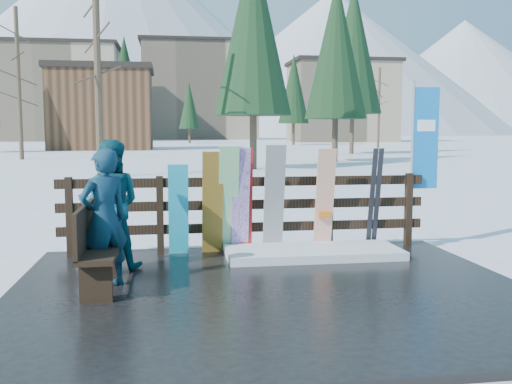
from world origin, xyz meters
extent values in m
plane|color=white|center=(0.00, 0.00, 0.00)|extent=(700.00, 700.00, 0.00)
cube|color=black|center=(0.00, 0.00, 0.04)|extent=(6.00, 5.00, 0.08)
cube|color=black|center=(-2.60, 2.20, 0.66)|extent=(0.10, 0.10, 1.15)
cube|color=black|center=(-1.30, 2.20, 0.66)|extent=(0.10, 0.10, 1.15)
cube|color=black|center=(0.00, 2.20, 0.66)|extent=(0.10, 0.10, 1.15)
cube|color=black|center=(1.30, 2.20, 0.66)|extent=(0.10, 0.10, 1.15)
cube|color=black|center=(2.60, 2.20, 0.66)|extent=(0.10, 0.10, 1.15)
cube|color=black|center=(0.00, 2.20, 0.43)|extent=(5.60, 0.05, 0.14)
cube|color=black|center=(0.00, 2.20, 0.78)|extent=(5.60, 0.05, 0.14)
cube|color=black|center=(0.00, 2.20, 1.13)|extent=(5.60, 0.05, 0.14)
cube|color=white|center=(0.89, 1.60, 0.14)|extent=(2.52, 1.00, 0.12)
cube|color=black|center=(-1.94, 0.35, 0.53)|extent=(0.40, 1.50, 0.06)
cube|color=black|center=(-1.94, -0.25, 0.30)|extent=(0.34, 0.06, 0.45)
cube|color=black|center=(-1.94, 0.95, 0.30)|extent=(0.34, 0.06, 0.45)
cube|color=black|center=(-2.12, 0.35, 0.80)|extent=(0.05, 1.50, 0.50)
cube|color=#1EB5D8|center=(-1.03, 1.98, 0.75)|extent=(0.29, 0.27, 1.34)
cube|color=white|center=(-0.30, 1.98, 0.88)|extent=(0.29, 0.45, 1.60)
cube|color=yellow|center=(-0.53, 1.98, 0.84)|extent=(0.31, 0.38, 1.52)
cube|color=white|center=(-0.12, 1.98, 0.87)|extent=(0.25, 0.36, 1.58)
cube|color=black|center=(0.39, 1.98, 0.89)|extent=(0.30, 0.33, 1.61)
cube|color=silver|center=(1.16, 1.98, 0.86)|extent=(0.28, 0.30, 1.55)
cube|color=#B11915|center=(-0.06, 2.05, 0.86)|extent=(0.07, 0.18, 1.57)
cube|color=#B11915|center=(0.03, 2.05, 0.86)|extent=(0.07, 0.18, 1.57)
cube|color=black|center=(1.93, 2.05, 0.86)|extent=(0.08, 0.29, 1.55)
cube|color=black|center=(2.02, 2.05, 0.86)|extent=(0.08, 0.29, 1.55)
cylinder|color=silver|center=(2.66, 2.25, 1.38)|extent=(0.04, 0.04, 2.60)
cube|color=blue|center=(2.88, 2.25, 1.78)|extent=(0.42, 0.02, 1.60)
imported|color=#134252|center=(-1.91, 0.40, 0.89)|extent=(0.71, 0.65, 1.62)
imported|color=#0F4856|center=(-1.93, 1.28, 0.93)|extent=(0.87, 0.70, 1.70)
cube|color=tan|center=(-22.00, 110.00, 9.00)|extent=(22.00, 14.00, 18.00)
cube|color=black|center=(-22.00, 110.00, 18.30)|extent=(23.10, 14.70, 0.60)
cube|color=gray|center=(6.00, 130.00, 11.00)|extent=(26.00, 16.00, 22.00)
cube|color=black|center=(6.00, 130.00, 22.30)|extent=(27.30, 16.80, 0.60)
cube|color=tan|center=(30.00, 95.00, 7.00)|extent=(18.00, 12.00, 14.00)
cube|color=black|center=(30.00, 95.00, 14.30)|extent=(18.90, 12.60, 0.60)
cube|color=brown|center=(-8.00, 55.00, 4.00)|extent=(10.00, 8.00, 8.00)
cube|color=black|center=(-8.00, 55.00, 8.30)|extent=(10.50, 8.40, 0.60)
cylinder|color=#382B1E|center=(-4.00, 18.00, 5.23)|extent=(0.28, 0.28, 10.46)
cone|color=black|center=(3.00, 22.00, 5.36)|extent=(3.86, 3.86, 10.72)
cone|color=black|center=(9.00, 28.00, 5.32)|extent=(3.83, 3.83, 10.64)
cylinder|color=#382B1E|center=(-11.00, 34.00, 5.02)|extent=(0.28, 0.28, 10.05)
cone|color=black|center=(14.00, 40.00, 6.70)|extent=(4.82, 4.82, 13.40)
cylinder|color=#382B1E|center=(22.00, 55.00, 4.46)|extent=(0.28, 0.28, 8.91)
cone|color=black|center=(-6.00, 60.00, 5.95)|extent=(4.29, 4.29, 11.91)
cone|color=black|center=(16.00, 72.00, 5.99)|extent=(4.31, 4.31, 11.98)
cone|color=black|center=(2.00, 85.00, 4.60)|extent=(3.31, 3.31, 9.19)
cone|color=white|center=(-30.00, 340.00, 60.00)|extent=(260.00, 260.00, 120.00)
cone|color=white|center=(90.00, 310.00, 40.00)|extent=(200.00, 200.00, 80.00)
cone|color=white|center=(180.00, 330.00, 35.00)|extent=(180.00, 180.00, 70.00)
camera|label=1|loc=(-1.14, -6.32, 1.89)|focal=40.00mm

